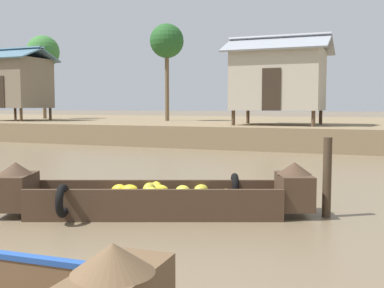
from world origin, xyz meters
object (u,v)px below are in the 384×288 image
palm_tree_near (43,53)px  palm_tree_mid (167,42)px  banana_boat (156,196)px  mooring_post (327,177)px  stilt_house_mid_left (278,79)px  stilt_house_left (17,82)px

palm_tree_near → palm_tree_mid: palm_tree_near is taller
palm_tree_mid → banana_boat: bearing=-65.3°
banana_boat → mooring_post: mooring_post is taller
palm_tree_mid → mooring_post: palm_tree_mid is taller
banana_boat → mooring_post: bearing=19.4°
banana_boat → palm_tree_mid: 20.29m
stilt_house_mid_left → palm_tree_mid: (-7.21, 3.48, 2.42)m
stilt_house_left → palm_tree_mid: bearing=18.1°
stilt_house_left → palm_tree_near: (-1.42, 4.09, 2.22)m
stilt_house_mid_left → mooring_post: size_ratio=3.52×
stilt_house_mid_left → palm_tree_near: palm_tree_near is taller
banana_boat → palm_tree_mid: bearing=114.7°
banana_boat → palm_tree_near: size_ratio=0.90×
stilt_house_left → palm_tree_near: palm_tree_near is taller
palm_tree_near → palm_tree_mid: bearing=-7.5°
palm_tree_near → palm_tree_mid: size_ratio=1.01×
palm_tree_near → stilt_house_mid_left: bearing=-15.6°
stilt_house_left → palm_tree_mid: (8.49, 2.78, 2.25)m
stilt_house_mid_left → palm_tree_mid: palm_tree_mid is taller
stilt_house_mid_left → mooring_post: stilt_house_mid_left is taller
stilt_house_mid_left → palm_tree_mid: size_ratio=0.82×
stilt_house_left → stilt_house_mid_left: 15.72m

